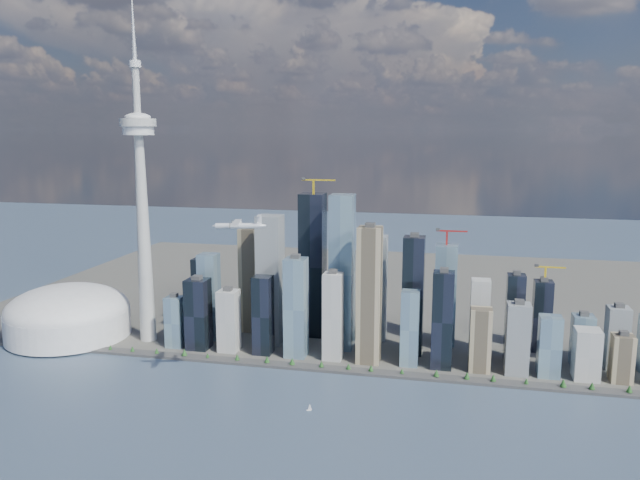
% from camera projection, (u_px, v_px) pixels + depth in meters
% --- Properties ---
extents(ground, '(4000.00, 4000.00, 0.00)m').
position_uv_depth(ground, '(267.00, 456.00, 666.31)').
color(ground, '#36485E').
rests_on(ground, ground).
extents(seawall, '(1100.00, 22.00, 4.00)m').
position_uv_depth(seawall, '(318.00, 368.00, 906.39)').
color(seawall, '#383838').
rests_on(seawall, ground).
extents(land, '(1400.00, 900.00, 3.00)m').
position_uv_depth(land, '(364.00, 291.00, 1339.25)').
color(land, '#4C4C47').
rests_on(land, ground).
extents(shoreline_trees, '(960.53, 7.20, 8.80)m').
position_uv_depth(shoreline_trees, '(318.00, 364.00, 905.21)').
color(shoreline_trees, '#3F2D1E').
rests_on(shoreline_trees, seawall).
extents(skyscraper_cluster, '(736.00, 142.00, 264.97)m').
position_uv_depth(skyscraper_cluster, '(368.00, 301.00, 963.27)').
color(skyscraper_cluster, black).
rests_on(skyscraper_cluster, land).
extents(needle_tower, '(56.00, 56.00, 550.50)m').
position_uv_depth(needle_tower, '(142.00, 199.00, 986.77)').
color(needle_tower, '#B0B0AA').
rests_on(needle_tower, land).
extents(dome_stadium, '(200.00, 200.00, 86.00)m').
position_uv_depth(dome_stadium, '(68.00, 315.00, 1040.99)').
color(dome_stadium, silver).
rests_on(dome_stadium, land).
extents(airplane, '(65.20, 58.09, 16.05)m').
position_uv_depth(airplane, '(239.00, 225.00, 750.59)').
color(airplane, silver).
rests_on(airplane, ground).
extents(sailboat_west, '(7.10, 3.06, 9.81)m').
position_uv_depth(sailboat_west, '(309.00, 408.00, 773.48)').
color(sailboat_west, white).
rests_on(sailboat_west, ground).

